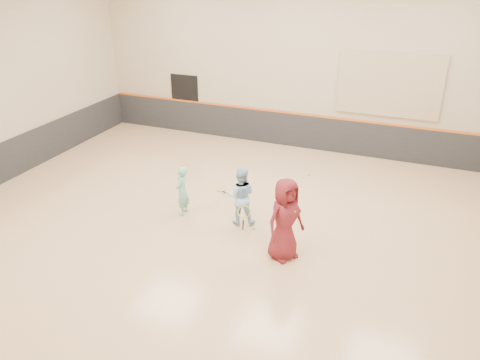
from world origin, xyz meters
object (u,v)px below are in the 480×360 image
at_px(young_man, 285,219).
at_px(spare_racket, 221,188).
at_px(girl, 182,191).
at_px(instructor, 241,196).

xyz_separation_m(young_man, spare_racket, (-2.66, 2.52, -0.88)).
bearing_deg(spare_racket, girl, -102.91).
height_order(young_man, spare_racket, young_man).
height_order(girl, instructor, instructor).
bearing_deg(girl, instructor, 88.78).
distance_m(young_man, spare_racket, 3.76).
distance_m(instructor, spare_racket, 2.04).
xyz_separation_m(girl, instructor, (1.58, 0.12, 0.09)).
bearing_deg(instructor, young_man, 126.78).
bearing_deg(spare_racket, instructor, -51.08).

